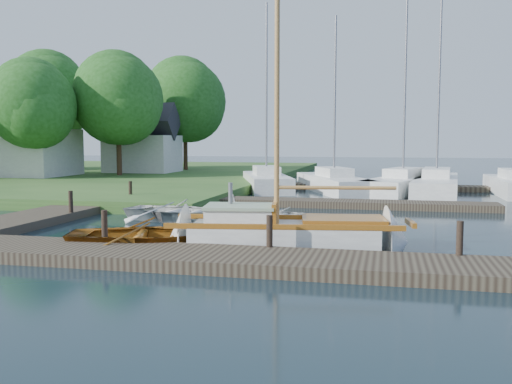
% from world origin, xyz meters
% --- Properties ---
extents(ground, '(160.00, 160.00, 0.00)m').
position_xyz_m(ground, '(0.00, 0.00, 0.00)').
color(ground, black).
rests_on(ground, ground).
extents(near_dock, '(18.00, 2.20, 0.30)m').
position_xyz_m(near_dock, '(0.00, -6.00, 0.15)').
color(near_dock, '#2E241B').
rests_on(near_dock, ground).
extents(left_dock, '(2.20, 18.00, 0.30)m').
position_xyz_m(left_dock, '(-8.00, 2.00, 0.15)').
color(left_dock, '#2E241B').
rests_on(left_dock, ground).
extents(far_dock, '(14.00, 1.60, 0.30)m').
position_xyz_m(far_dock, '(2.00, 6.50, 0.15)').
color(far_dock, '#2E241B').
rests_on(far_dock, ground).
extents(pontoon, '(30.00, 1.60, 0.30)m').
position_xyz_m(pontoon, '(10.00, 16.00, 0.15)').
color(pontoon, '#2E241B').
rests_on(pontoon, ground).
extents(mooring_post_1, '(0.16, 0.16, 0.80)m').
position_xyz_m(mooring_post_1, '(-3.00, -5.00, 0.70)').
color(mooring_post_1, black).
rests_on(mooring_post_1, near_dock).
extents(mooring_post_2, '(0.16, 0.16, 0.80)m').
position_xyz_m(mooring_post_2, '(1.50, -5.00, 0.70)').
color(mooring_post_2, black).
rests_on(mooring_post_2, near_dock).
extents(mooring_post_3, '(0.16, 0.16, 0.80)m').
position_xyz_m(mooring_post_3, '(6.00, -5.00, 0.70)').
color(mooring_post_3, black).
rests_on(mooring_post_3, near_dock).
extents(mooring_post_4, '(0.16, 0.16, 0.80)m').
position_xyz_m(mooring_post_4, '(-7.00, 0.00, 0.70)').
color(mooring_post_4, black).
rests_on(mooring_post_4, left_dock).
extents(mooring_post_5, '(0.16, 0.16, 0.80)m').
position_xyz_m(mooring_post_5, '(-7.00, 5.00, 0.70)').
color(mooring_post_5, black).
rests_on(mooring_post_5, left_dock).
extents(sailboat, '(7.37, 3.04, 9.83)m').
position_xyz_m(sailboat, '(1.78, -3.57, 0.34)').
color(sailboat, silver).
rests_on(sailboat, ground).
extents(dinghy, '(5.07, 4.21, 0.91)m').
position_xyz_m(dinghy, '(-2.01, -4.32, 0.45)').
color(dinghy, brown).
rests_on(dinghy, ground).
extents(tender_a, '(4.55, 3.56, 0.86)m').
position_xyz_m(tender_a, '(-3.10, 0.85, 0.43)').
color(tender_a, silver).
rests_on(tender_a, ground).
extents(tender_b, '(2.37, 2.19, 1.02)m').
position_xyz_m(tender_b, '(-1.20, 1.82, 0.51)').
color(tender_b, silver).
rests_on(tender_b, ground).
extents(tender_c, '(3.51, 2.84, 0.64)m').
position_xyz_m(tender_c, '(0.78, 1.24, 0.32)').
color(tender_c, silver).
rests_on(tender_c, ground).
extents(marina_boat_0, '(4.61, 8.25, 10.92)m').
position_xyz_m(marina_boat_0, '(-2.69, 14.41, 0.57)').
color(marina_boat_0, silver).
rests_on(marina_boat_0, ground).
extents(marina_boat_1, '(5.33, 8.67, 9.83)m').
position_xyz_m(marina_boat_1, '(1.39, 13.71, 0.56)').
color(marina_boat_1, silver).
rests_on(marina_boat_1, ground).
extents(marina_boat_2, '(4.82, 8.86, 11.04)m').
position_xyz_m(marina_boat_2, '(5.20, 13.96, 0.57)').
color(marina_boat_2, silver).
rests_on(marina_boat_2, ground).
extents(marina_boat_3, '(3.31, 10.18, 10.64)m').
position_xyz_m(marina_boat_3, '(7.01, 14.24, 0.56)').
color(marina_boat_3, silver).
rests_on(marina_boat_3, ground).
extents(house_a, '(6.30, 5.00, 6.29)m').
position_xyz_m(house_a, '(-20.00, 16.00, 2.96)').
color(house_a, beige).
rests_on(house_a, shore).
extents(house_c, '(5.25, 4.00, 5.28)m').
position_xyz_m(house_c, '(-14.00, 22.00, 2.58)').
color(house_c, beige).
rests_on(house_c, shore).
extents(tree_2, '(5.83, 5.75, 7.82)m').
position_xyz_m(tree_2, '(-18.00, 14.05, 5.25)').
color(tree_2, '#332114').
rests_on(tree_2, shore).
extents(tree_3, '(6.41, 6.38, 8.74)m').
position_xyz_m(tree_3, '(-14.00, 18.05, 5.81)').
color(tree_3, '#332114').
rests_on(tree_3, shore).
extents(tree_4, '(7.01, 7.01, 9.66)m').
position_xyz_m(tree_4, '(-22.00, 22.05, 6.37)').
color(tree_4, '#332114').
rests_on(tree_4, shore).
extents(tree_7, '(6.83, 6.83, 9.38)m').
position_xyz_m(tree_7, '(-12.00, 26.05, 6.20)').
color(tree_7, '#332114').
rests_on(tree_7, shore).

